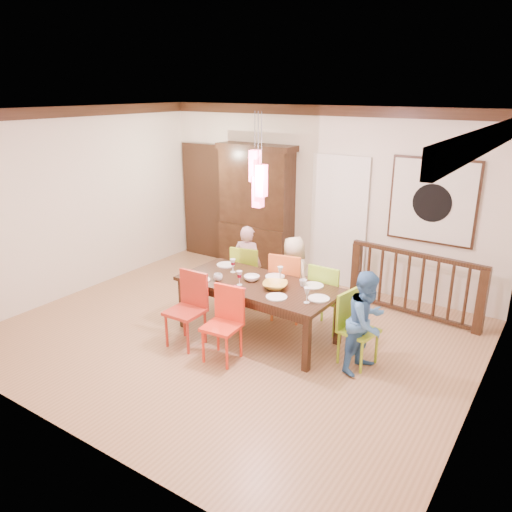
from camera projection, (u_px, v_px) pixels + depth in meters
The scene contains 37 objects.
floor at pixel (233, 335), 6.71m from camera, with size 6.00×6.00×0.00m, color #996E4A.
ceiling at pixel (229, 111), 5.78m from camera, with size 6.00×6.00×0.00m, color white.
wall_back at pixel (321, 197), 8.22m from camera, with size 6.00×6.00×0.00m, color beige.
wall_left at pixel (77, 202), 7.81m from camera, with size 5.00×5.00×0.00m, color beige.
wall_right at pixel (490, 280), 4.67m from camera, with size 5.00×5.00×0.00m, color beige.
crown_molding at pixel (230, 118), 5.80m from camera, with size 6.00×5.00×0.16m, color black, non-canonical shape.
panel_door at pixel (206, 203), 9.56m from camera, with size 1.04×0.07×2.24m, color black.
white_doorway at pixel (338, 224), 8.13m from camera, with size 0.97×0.05×2.22m, color silver.
painting at pixel (433, 201), 7.19m from camera, with size 1.25×0.06×1.25m.
pendant_cluster at pixel (258, 179), 6.04m from camera, with size 0.27×0.21×1.14m.
dining_table at pixel (258, 289), 6.50m from camera, with size 2.15×1.04×0.75m.
chair_far_left at pixel (249, 271), 7.49m from camera, with size 0.51×0.51×0.95m.
chair_far_mid at pixel (289, 280), 7.04m from camera, with size 0.54×0.54×1.01m.
chair_far_right at pixel (329, 292), 6.71m from camera, with size 0.43×0.43×0.96m.
chair_near_left at pixel (185, 306), 6.29m from camera, with size 0.44×0.44×0.95m.
chair_near_mid at pixel (222, 321), 5.94m from camera, with size 0.45×0.45×0.91m.
chair_end_right at pixel (359, 325), 5.87m from camera, with size 0.47×0.47×0.88m.
china_hutch at pixel (256, 209), 8.76m from camera, with size 1.43×0.46×2.26m.
balustrade at pixel (414, 283), 7.14m from camera, with size 1.98×0.25×0.96m.
person_far_left at pixel (247, 265), 7.54m from camera, with size 0.45×0.29×1.22m, color #D7A3B3.
person_far_mid at pixel (293, 275), 7.23m from camera, with size 0.56×0.37×1.15m, color beige.
person_end_right at pixel (367, 322), 5.71m from camera, with size 0.59×0.46×1.22m, color #427ABB.
serving_bowl at pixel (275, 285), 6.30m from camera, with size 0.32×0.32×0.08m, color gold.
small_bowl at pixel (252, 278), 6.55m from camera, with size 0.21×0.21×0.07m, color white.
cup_left at pixel (218, 277), 6.54m from camera, with size 0.12×0.12×0.09m, color silver.
cup_right at pixel (303, 283), 6.36m from camera, with size 0.09×0.09×0.09m, color silver.
plate_far_left at pixel (226, 265), 7.12m from camera, with size 0.26×0.26×0.01m, color white.
plate_far_mid at pixel (275, 277), 6.67m from camera, with size 0.26×0.26×0.01m, color white.
plate_far_right at pixel (313, 286), 6.37m from camera, with size 0.26×0.26×0.01m, color white.
plate_near_left at pixel (200, 280), 6.57m from camera, with size 0.26×0.26×0.01m, color white.
plate_near_mid at pixel (276, 297), 6.02m from camera, with size 0.26×0.26×0.01m, color white.
plate_end_right at pixel (319, 298), 5.98m from camera, with size 0.26×0.26×0.01m, color white.
wine_glass_a at pixel (233, 266), 6.83m from camera, with size 0.08×0.08×0.19m, color #590C19, non-canonical shape.
wine_glass_b at pixel (280, 273), 6.54m from camera, with size 0.08×0.08×0.19m, color silver, non-canonical shape.
wine_glass_c at pixel (239, 278), 6.38m from camera, with size 0.08×0.08×0.19m, color #590C19, non-canonical shape.
wine_glass_d at pixel (307, 295), 5.85m from camera, with size 0.08×0.08×0.19m, color silver, non-canonical shape.
napkin at pixel (237, 289), 6.26m from camera, with size 0.18×0.14×0.01m, color #D83359.
Camera 1 is at (3.58, -4.84, 3.16)m, focal length 35.00 mm.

